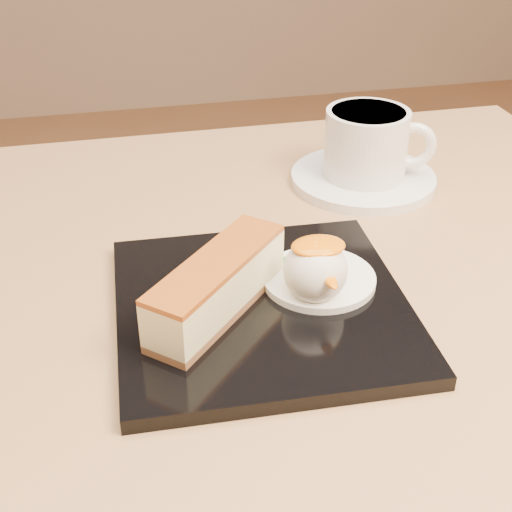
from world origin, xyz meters
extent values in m
cube|color=olive|center=(0.00, 0.00, 0.70)|extent=(0.80, 0.80, 0.04)
cube|color=black|center=(-0.01, 0.02, 0.73)|extent=(0.23, 0.23, 0.01)
cube|color=brown|center=(-0.05, 0.01, 0.74)|extent=(0.12, 0.13, 0.01)
cube|color=#F5ECA0|center=(-0.05, 0.01, 0.76)|extent=(0.12, 0.13, 0.03)
cube|color=#80360D|center=(-0.05, 0.01, 0.77)|extent=(0.12, 0.13, 0.00)
cylinder|color=white|center=(0.04, 0.03, 0.73)|extent=(0.09, 0.09, 0.01)
sphere|color=white|center=(0.03, 0.01, 0.76)|extent=(0.05, 0.05, 0.05)
ellipsoid|color=orange|center=(0.03, 0.01, 0.78)|extent=(0.04, 0.03, 0.01)
ellipsoid|color=#2B8436|center=(0.01, 0.05, 0.74)|extent=(0.02, 0.01, 0.00)
ellipsoid|color=#2B8436|center=(0.02, 0.06, 0.74)|extent=(0.02, 0.02, 0.00)
ellipsoid|color=#2B8436|center=(0.00, 0.06, 0.74)|extent=(0.01, 0.02, 0.00)
cylinder|color=white|center=(0.14, 0.22, 0.72)|extent=(0.15, 0.15, 0.01)
cylinder|color=white|center=(0.14, 0.22, 0.76)|extent=(0.08, 0.08, 0.07)
cylinder|color=black|center=(0.14, 0.22, 0.80)|extent=(0.07, 0.07, 0.00)
torus|color=white|center=(0.19, 0.20, 0.76)|extent=(0.05, 0.03, 0.05)
camera|label=1|loc=(-0.12, -0.42, 1.05)|focal=50.00mm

